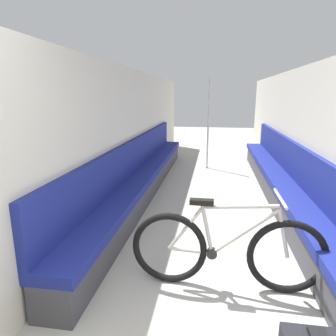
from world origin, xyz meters
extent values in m
cube|color=beige|center=(-1.34, 3.72, 1.03)|extent=(0.10, 10.65, 2.06)
cube|color=beige|center=(1.34, 3.72, 1.03)|extent=(0.10, 10.65, 2.06)
cube|color=#3D3D42|center=(-1.09, 3.98, 0.16)|extent=(0.34, 6.22, 0.32)
cube|color=navy|center=(-1.09, 3.98, 0.37)|extent=(0.40, 6.22, 0.10)
cube|color=navy|center=(-1.25, 3.98, 0.69)|extent=(0.07, 6.22, 0.52)
cube|color=#3D3D42|center=(1.09, 3.98, 0.16)|extent=(0.34, 6.22, 0.32)
cube|color=navy|center=(1.09, 3.98, 0.37)|extent=(0.40, 6.22, 0.10)
cube|color=navy|center=(1.25, 3.98, 0.69)|extent=(0.07, 6.22, 0.52)
torus|color=black|center=(-0.32, 1.55, 0.33)|extent=(0.66, 0.06, 0.66)
torus|color=black|center=(0.68, 1.55, 0.33)|extent=(0.66, 0.06, 0.66)
cylinder|color=#B7B2A8|center=(-0.13, 1.55, 0.32)|extent=(0.37, 0.03, 0.05)
cylinder|color=#B7B2A8|center=(-0.18, 1.55, 0.52)|extent=(0.30, 0.03, 0.40)
cylinder|color=#B7B2A8|center=(0.01, 1.55, 0.55)|extent=(0.13, 0.03, 0.47)
cylinder|color=#B7B2A8|center=(0.32, 1.55, 0.53)|extent=(0.54, 0.03, 0.45)
cylinder|color=#B7B2A8|center=(0.27, 1.55, 0.76)|extent=(0.62, 0.03, 0.08)
cylinder|color=#B7B2A8|center=(0.63, 1.55, 0.55)|extent=(0.13, 0.03, 0.44)
cylinder|color=black|center=(0.06, 1.55, 0.32)|extent=(0.09, 0.06, 0.09)
cube|color=black|center=(-0.04, 1.55, 0.78)|extent=(0.20, 0.07, 0.04)
cylinder|color=#B7B2A8|center=(0.58, 1.55, 0.85)|extent=(0.02, 0.46, 0.02)
cylinder|color=gray|center=(-0.10, 5.99, 0.01)|extent=(0.08, 0.08, 0.01)
cylinder|color=silver|center=(-0.10, 5.99, 1.02)|extent=(0.04, 0.04, 2.04)
camera|label=1|loc=(0.04, -0.81, 1.65)|focal=32.00mm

